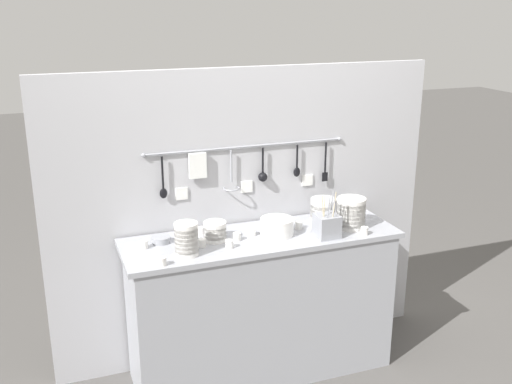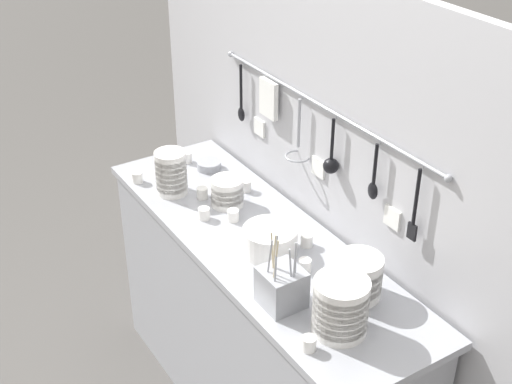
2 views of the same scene
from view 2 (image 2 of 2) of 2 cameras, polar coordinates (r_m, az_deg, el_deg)
counter at (r=2.86m, az=0.23°, el=-11.08°), size 1.60×0.49×0.89m
back_wall at (r=2.71m, az=5.25°, el=-1.56°), size 2.40×0.11×1.81m
bowl_stack_back_corner at (r=2.31m, az=8.15°, el=-6.72°), size 0.16×0.16×0.14m
bowl_stack_nested_right at (r=2.84m, az=-6.81°, el=1.55°), size 0.13×0.13×0.18m
bowl_stack_short_front at (r=2.76m, az=-2.32°, el=0.02°), size 0.13×0.13×0.11m
bowl_stack_tall_left at (r=2.16m, az=6.77°, el=-9.07°), size 0.17×0.17×0.18m
plate_stack at (r=2.50m, az=1.12°, el=-3.90°), size 0.19×0.19×0.10m
steel_mixing_bowl at (r=3.04m, az=-3.78°, el=2.16°), size 0.10×0.10×0.03m
cutlery_caddy at (r=2.26m, az=2.06°, el=-7.59°), size 0.13×0.13×0.28m
cup_centre at (r=2.62m, az=0.09°, el=-2.66°), size 0.04×0.04×0.05m
cup_by_caddy at (r=2.87m, az=-0.82°, el=0.51°), size 0.04×0.04×0.05m
cup_beside_plates at (r=2.83m, az=-4.32°, el=-0.09°), size 0.04×0.04×0.05m
cup_back_left at (r=2.43m, az=3.93°, el=-5.88°), size 0.04×0.04×0.05m
cup_edge_near at (r=2.13m, az=4.26°, el=-12.01°), size 0.04×0.04×0.05m
cup_back_right at (r=3.10m, az=-5.54°, el=2.78°), size 0.04×0.04×0.05m
cup_mid_row at (r=2.70m, az=-4.18°, el=-1.73°), size 0.04×0.04×0.05m
cup_front_left at (r=2.68m, az=-1.85°, el=-1.88°), size 0.04×0.04×0.05m
cup_front_right at (r=2.55m, az=4.07°, el=-3.87°), size 0.04×0.04×0.05m
cup_edge_far at (r=2.97m, az=-9.48°, el=1.17°), size 0.04×0.04×0.05m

